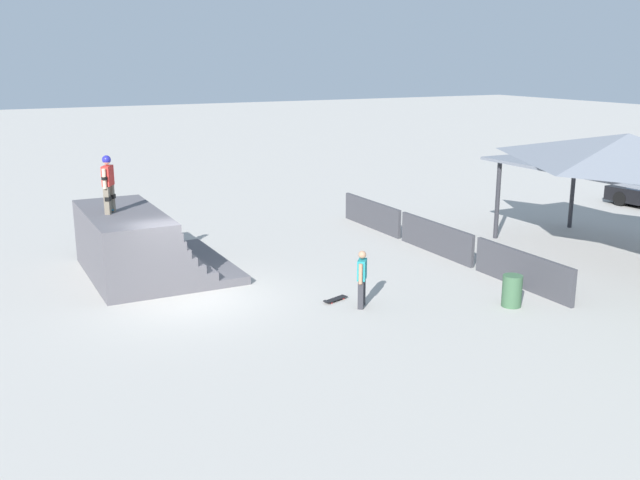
{
  "coord_description": "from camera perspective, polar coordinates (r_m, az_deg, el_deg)",
  "views": [
    {
      "loc": [
        18.07,
        -5.21,
        6.39
      ],
      "look_at": [
        -0.23,
        4.17,
        1.09
      ],
      "focal_mm": 40.0,
      "sensor_mm": 36.0,
      "label": 1
    }
  ],
  "objects": [
    {
      "name": "ground_plane",
      "position": [
        19.87,
        -10.49,
        -4.58
      ],
      "size": [
        160.0,
        160.0,
        0.0
      ],
      "primitive_type": "plane",
      "color": "#ADA8A0"
    },
    {
      "name": "quarter_pipe_ramp",
      "position": [
        22.04,
        -14.44,
        -0.52
      ],
      "size": [
        4.92,
        4.08,
        1.99
      ],
      "color": "#565459",
      "rests_on": "ground"
    },
    {
      "name": "skater_on_deck",
      "position": [
        21.44,
        -16.6,
        4.61
      ],
      "size": [
        0.69,
        0.51,
        1.68
      ],
      "rotation": [
        0.0,
        0.0,
        -0.54
      ],
      "color": "#6B6051",
      "rests_on": "quarter_pipe_ramp"
    },
    {
      "name": "skateboard_on_deck",
      "position": [
        22.0,
        -16.49,
        2.45
      ],
      "size": [
        0.84,
        0.3,
        0.09
      ],
      "rotation": [
        0.0,
        0.0,
        -0.12
      ],
      "color": "silver",
      "rests_on": "quarter_pipe_ramp"
    },
    {
      "name": "bystander_walking",
      "position": [
        18.63,
        3.38,
        -2.89
      ],
      "size": [
        0.54,
        0.46,
        1.53
      ],
      "rotation": [
        0.0,
        0.0,
        2.47
      ],
      "color": "#2D2D33",
      "rests_on": "ground"
    },
    {
      "name": "skateboard_on_ground",
      "position": [
        19.26,
        1.19,
        -4.76
      ],
      "size": [
        0.45,
        0.8,
        0.09
      ],
      "rotation": [
        0.0,
        0.0,
        5.05
      ],
      "color": "red",
      "rests_on": "ground"
    },
    {
      "name": "barrier_fence",
      "position": [
        24.08,
        9.24,
        0.15
      ],
      "size": [
        12.13,
        0.12,
        1.05
      ],
      "color": "#3D3D42",
      "rests_on": "ground"
    },
    {
      "name": "pavilion_shelter",
      "position": [
        24.75,
        23.35,
        6.37
      ],
      "size": [
        8.96,
        4.32,
        4.06
      ],
      "color": "#2D2D33",
      "rests_on": "ground"
    },
    {
      "name": "trash_bin",
      "position": [
        19.44,
        15.11,
        -3.95
      ],
      "size": [
        0.52,
        0.52,
        0.85
      ],
      "primitive_type": "cylinder",
      "color": "#385B3D",
      "rests_on": "ground"
    }
  ]
}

